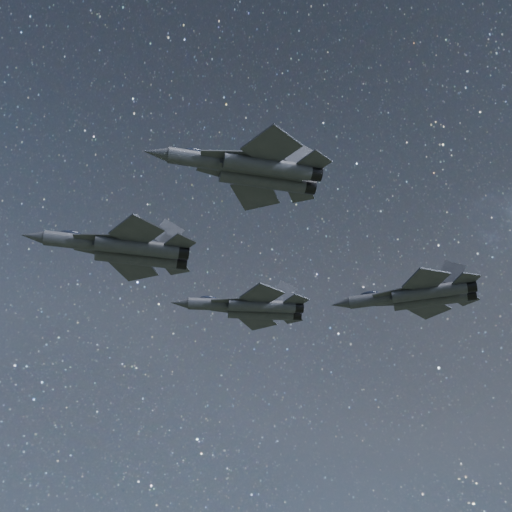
{
  "coord_description": "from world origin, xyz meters",
  "views": [
    {
      "loc": [
        -2.19,
        -62.21,
        111.67
      ],
      "look_at": [
        -0.88,
        -0.48,
        152.74
      ],
      "focal_mm": 42.0,
      "sensor_mm": 36.0,
      "label": 1
    }
  ],
  "objects": [
    {
      "name": "jet_lead",
      "position": [
        -16.44,
        -4.21,
        151.08
      ],
      "size": [
        20.15,
        13.88,
        5.06
      ],
      "rotation": [
        0.0,
        0.0,
        0.19
      ],
      "color": "#2D2F38"
    },
    {
      "name": "jet_slot",
      "position": [
        20.45,
        5.79,
        150.95
      ],
      "size": [
        19.76,
        13.31,
        4.98
      ],
      "rotation": [
        0.0,
        0.0,
        -0.3
      ],
      "color": "#2D2F38"
    },
    {
      "name": "jet_right",
      "position": [
        -1.71,
        -14.46,
        154.53
      ],
      "size": [
        19.79,
        13.61,
        4.97
      ],
      "rotation": [
        0.0,
        0.0,
        0.2
      ],
      "color": "#2D2F38"
    },
    {
      "name": "jet_left",
      "position": [
        -1.41,
        11.12,
        151.85
      ],
      "size": [
        19.21,
        13.58,
        4.87
      ],
      "rotation": [
        0.0,
        0.0,
        0.06
      ],
      "color": "#2D2F38"
    }
  ]
}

